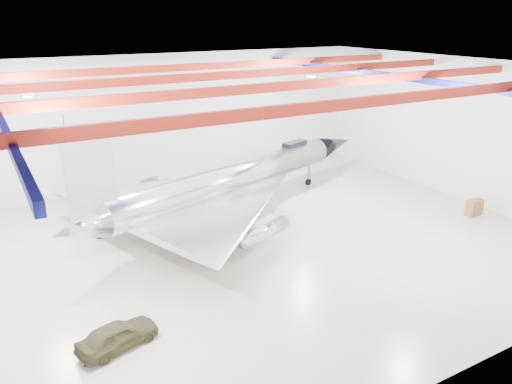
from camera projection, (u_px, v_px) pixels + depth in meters
floor at (233, 248)px, 31.62m from camera, size 40.00×40.00×0.00m
wall_back at (150, 121)px, 42.03m from camera, size 40.00×0.00×40.00m
wall_right at (458, 129)px, 39.12m from camera, size 0.00×30.00×30.00m
ceiling at (229, 71)px, 27.92m from camera, size 40.00×40.00×0.00m
ceiling_structure at (230, 83)px, 28.14m from camera, size 39.50×29.50×1.08m
jet_aircraft at (231, 182)px, 35.86m from camera, size 28.38×21.09×7.98m
jeep at (117, 335)px, 22.04m from camera, size 3.94×2.40×1.25m
desk at (474, 208)px, 36.67m from camera, size 1.32×0.69×1.19m
crate_ply at (98, 235)px, 33.09m from camera, size 0.57×0.53×0.33m
toolbox_red at (163, 201)px, 39.19m from camera, size 0.56×0.48×0.34m
engine_drum at (199, 223)px, 34.93m from camera, size 0.47×0.47×0.37m
parts_bin at (250, 195)px, 40.31m from camera, size 0.71×0.60×0.44m
crate_small at (125, 228)px, 34.37m from camera, size 0.47×0.43×0.27m
tool_chest at (226, 207)px, 37.99m from camera, size 0.51×0.51×0.36m
oil_barrel at (184, 230)px, 33.90m from camera, size 0.58×0.53×0.33m
spares_box at (216, 192)px, 41.19m from camera, size 0.41×0.41×0.31m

